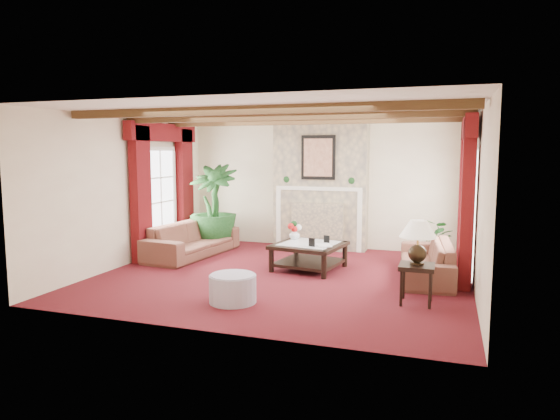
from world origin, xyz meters
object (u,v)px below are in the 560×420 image
(ottoman, at_px, (233,289))
(sofa_left, at_px, (192,234))
(coffee_table, at_px, (309,256))
(potted_palm, at_px, (214,225))
(sofa_right, at_px, (426,254))
(side_table, at_px, (416,284))

(ottoman, bearing_deg, sofa_left, 128.08)
(coffee_table, bearing_deg, sofa_left, -179.15)
(sofa_left, xyz_separation_m, potted_palm, (0.05, 0.86, 0.06))
(sofa_right, distance_m, side_table, 1.51)
(coffee_table, distance_m, ottoman, 2.27)
(sofa_right, height_order, side_table, sofa_right)
(ottoman, bearing_deg, potted_palm, 119.82)
(sofa_right, distance_m, potted_palm, 4.60)
(coffee_table, height_order, side_table, side_table)
(sofa_right, height_order, potted_palm, potted_palm)
(side_table, relative_size, ottoman, 0.84)
(potted_palm, height_order, coffee_table, potted_palm)
(sofa_right, bearing_deg, coffee_table, -93.37)
(sofa_right, xyz_separation_m, side_table, (-0.06, -1.50, -0.13))
(ottoman, bearing_deg, coffee_table, 77.57)
(sofa_left, distance_m, side_table, 4.80)
(sofa_left, height_order, ottoman, sofa_left)
(sofa_left, height_order, potted_palm, potted_palm)
(potted_palm, distance_m, coffee_table, 2.76)
(sofa_right, height_order, coffee_table, sofa_right)
(sofa_left, relative_size, potted_palm, 1.28)
(coffee_table, distance_m, side_table, 2.42)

